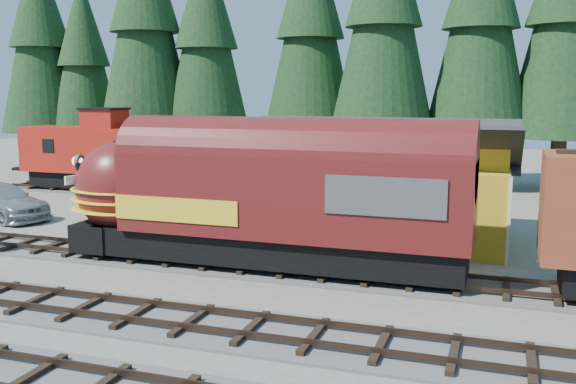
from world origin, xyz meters
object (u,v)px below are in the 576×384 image
(pickup_truck_a, at_px, (181,218))
(pickup_truck_b, at_px, (0,201))
(depot, at_px, (368,172))
(locomotive, at_px, (249,202))
(caboose, at_px, (94,153))

(pickup_truck_a, xyz_separation_m, pickup_truck_b, (-11.13, 1.17, -0.07))
(depot, xyz_separation_m, pickup_truck_b, (-18.87, -1.97, -2.06))
(locomotive, height_order, caboose, caboose)
(depot, bearing_deg, locomotive, -115.34)
(pickup_truck_a, bearing_deg, caboose, 28.96)
(caboose, relative_size, pickup_truck_b, 1.56)
(caboose, height_order, pickup_truck_b, caboose)
(caboose, bearing_deg, pickup_truck_b, -84.43)
(depot, height_order, pickup_truck_a, depot)
(depot, bearing_deg, caboose, 159.25)
(caboose, bearing_deg, pickup_truck_a, -41.45)
(pickup_truck_a, height_order, pickup_truck_b, pickup_truck_a)
(depot, distance_m, locomotive, 7.21)
(depot, height_order, caboose, caboose)
(locomotive, distance_m, pickup_truck_a, 5.95)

